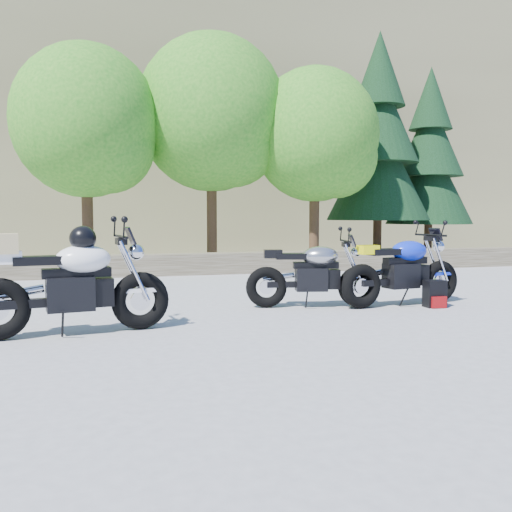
{
  "coord_description": "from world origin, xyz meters",
  "views": [
    {
      "loc": [
        -2.34,
        -7.95,
        1.43
      ],
      "look_at": [
        0.2,
        1.0,
        0.75
      ],
      "focal_mm": 40.0,
      "sensor_mm": 36.0,
      "label": 1
    }
  ],
  "objects_px": {
    "white_bike": "(71,282)",
    "blue_bike": "(403,271)",
    "silver_bike": "(313,275)",
    "backpack": "(435,294)"
  },
  "relations": [
    {
      "from": "white_bike",
      "to": "blue_bike",
      "type": "height_order",
      "value": "white_bike"
    },
    {
      "from": "silver_bike",
      "to": "white_bike",
      "type": "relative_size",
      "value": 0.87
    },
    {
      "from": "blue_bike",
      "to": "white_bike",
      "type": "bearing_deg",
      "value": -178.28
    },
    {
      "from": "white_bike",
      "to": "blue_bike",
      "type": "bearing_deg",
      "value": 2.63
    },
    {
      "from": "white_bike",
      "to": "backpack",
      "type": "bearing_deg",
      "value": -1.45
    },
    {
      "from": "silver_bike",
      "to": "blue_bike",
      "type": "bearing_deg",
      "value": 4.29
    },
    {
      "from": "white_bike",
      "to": "backpack",
      "type": "xyz_separation_m",
      "value": [
        5.31,
        0.59,
        -0.43
      ]
    },
    {
      "from": "silver_bike",
      "to": "blue_bike",
      "type": "xyz_separation_m",
      "value": [
        1.43,
        -0.2,
        0.04
      ]
    },
    {
      "from": "blue_bike",
      "to": "silver_bike",
      "type": "bearing_deg",
      "value": 163.39
    },
    {
      "from": "blue_bike",
      "to": "backpack",
      "type": "height_order",
      "value": "blue_bike"
    }
  ]
}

